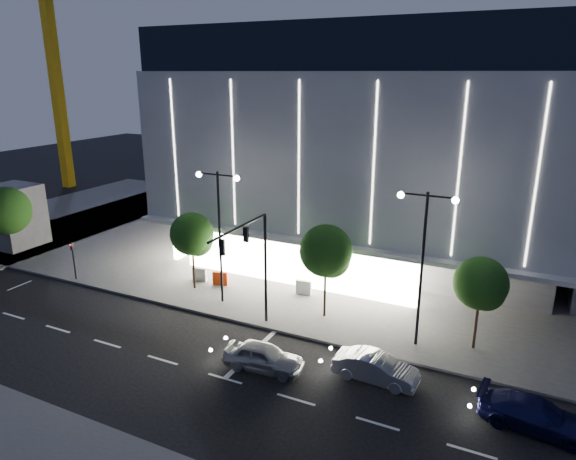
{
  "coord_description": "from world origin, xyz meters",
  "views": [
    {
      "loc": [
        14.86,
        -20.51,
        14.95
      ],
      "look_at": [
        0.72,
        8.45,
        5.0
      ],
      "focal_mm": 32.0,
      "sensor_mm": 36.0,
      "label": 1
    }
  ],
  "objects_px": {
    "barrier_b": "(200,274)",
    "barrier_d": "(304,287)",
    "car_second": "(376,368)",
    "tree_mid": "(326,254)",
    "car_third": "(536,415)",
    "ped_signal_far": "(73,257)",
    "street_lamp_west": "(219,218)",
    "tower_crane": "(55,25)",
    "barrier_a": "(220,278)",
    "street_lamp_east": "(423,247)",
    "tree_right": "(481,286)",
    "car_lead": "(263,357)",
    "tree_left": "(192,236)",
    "traffic_mast": "(253,254)"
  },
  "relations": [
    {
      "from": "tower_crane",
      "to": "barrier_a",
      "type": "xyz_separation_m",
      "value": [
        36.27,
        -19.73,
        -19.86
      ]
    },
    {
      "from": "barrier_a",
      "to": "barrier_b",
      "type": "xyz_separation_m",
      "value": [
        -1.82,
        -0.0,
        0.0
      ]
    },
    {
      "from": "traffic_mast",
      "to": "tower_crane",
      "type": "height_order",
      "value": "tower_crane"
    },
    {
      "from": "street_lamp_east",
      "to": "tree_mid",
      "type": "bearing_deg",
      "value": 170.31
    },
    {
      "from": "tree_mid",
      "to": "street_lamp_west",
      "type": "bearing_deg",
      "value": -171.74
    },
    {
      "from": "street_lamp_west",
      "to": "barrier_a",
      "type": "xyz_separation_m",
      "value": [
        -1.65,
        2.27,
        -5.31
      ]
    },
    {
      "from": "car_third",
      "to": "barrier_b",
      "type": "height_order",
      "value": "car_third"
    },
    {
      "from": "car_lead",
      "to": "car_third",
      "type": "bearing_deg",
      "value": -90.21
    },
    {
      "from": "car_second",
      "to": "tree_mid",
      "type": "bearing_deg",
      "value": 44.67
    },
    {
      "from": "ped_signal_far",
      "to": "car_lead",
      "type": "distance_m",
      "value": 18.88
    },
    {
      "from": "tree_mid",
      "to": "tree_right",
      "type": "bearing_deg",
      "value": -0.0
    },
    {
      "from": "street_lamp_west",
      "to": "tree_right",
      "type": "xyz_separation_m",
      "value": [
        16.03,
        1.02,
        -2.07
      ]
    },
    {
      "from": "tree_left",
      "to": "car_lead",
      "type": "distance_m",
      "value": 12.04
    },
    {
      "from": "tree_right",
      "to": "car_third",
      "type": "distance_m",
      "value": 7.37
    },
    {
      "from": "ped_signal_far",
      "to": "barrier_b",
      "type": "height_order",
      "value": "ped_signal_far"
    },
    {
      "from": "traffic_mast",
      "to": "ped_signal_far",
      "type": "height_order",
      "value": "traffic_mast"
    },
    {
      "from": "tree_mid",
      "to": "car_lead",
      "type": "distance_m",
      "value": 7.79
    },
    {
      "from": "car_lead",
      "to": "car_third",
      "type": "relative_size",
      "value": 0.89
    },
    {
      "from": "street_lamp_east",
      "to": "traffic_mast",
      "type": "bearing_deg",
      "value": -163.52
    },
    {
      "from": "traffic_mast",
      "to": "car_lead",
      "type": "relative_size",
      "value": 1.66
    },
    {
      "from": "tower_crane",
      "to": "car_second",
      "type": "height_order",
      "value": "tower_crane"
    },
    {
      "from": "tower_crane",
      "to": "tree_left",
      "type": "relative_size",
      "value": 5.59
    },
    {
      "from": "car_third",
      "to": "barrier_d",
      "type": "relative_size",
      "value": 4.35
    },
    {
      "from": "tree_mid",
      "to": "tree_right",
      "type": "xyz_separation_m",
      "value": [
        9.0,
        -0.0,
        -0.45
      ]
    },
    {
      "from": "tower_crane",
      "to": "ped_signal_far",
      "type": "bearing_deg",
      "value": -42.2
    },
    {
      "from": "car_lead",
      "to": "barrier_a",
      "type": "bearing_deg",
      "value": 39.62
    },
    {
      "from": "street_lamp_west",
      "to": "ped_signal_far",
      "type": "bearing_deg",
      "value": -172.87
    },
    {
      "from": "tree_mid",
      "to": "barrier_d",
      "type": "distance_m",
      "value": 5.11
    },
    {
      "from": "street_lamp_east",
      "to": "tower_crane",
      "type": "relative_size",
      "value": 0.28
    },
    {
      "from": "car_second",
      "to": "barrier_d",
      "type": "xyz_separation_m",
      "value": [
        -7.47,
        7.71,
        -0.06
      ]
    },
    {
      "from": "street_lamp_east",
      "to": "car_second",
      "type": "relative_size",
      "value": 2.1
    },
    {
      "from": "tree_mid",
      "to": "barrier_d",
      "type": "xyz_separation_m",
      "value": [
        -2.58,
        2.42,
        -3.68
      ]
    },
    {
      "from": "car_second",
      "to": "car_third",
      "type": "bearing_deg",
      "value": -92.13
    },
    {
      "from": "car_lead",
      "to": "car_third",
      "type": "xyz_separation_m",
      "value": [
        12.91,
        1.06,
        -0.03
      ]
    },
    {
      "from": "barrier_b",
      "to": "car_second",
      "type": "bearing_deg",
      "value": -30.07
    },
    {
      "from": "tree_mid",
      "to": "barrier_b",
      "type": "xyz_separation_m",
      "value": [
        -10.49,
        1.25,
        -3.68
      ]
    },
    {
      "from": "street_lamp_west",
      "to": "barrier_d",
      "type": "xyz_separation_m",
      "value": [
        4.45,
        3.44,
        -5.31
      ]
    },
    {
      "from": "tree_mid",
      "to": "barrier_b",
      "type": "height_order",
      "value": "tree_mid"
    },
    {
      "from": "street_lamp_east",
      "to": "car_second",
      "type": "height_order",
      "value": "street_lamp_east"
    },
    {
      "from": "barrier_a",
      "to": "car_lead",
      "type": "bearing_deg",
      "value": -59.88
    },
    {
      "from": "street_lamp_west",
      "to": "ped_signal_far",
      "type": "relative_size",
      "value": 3.0
    },
    {
      "from": "ped_signal_far",
      "to": "car_second",
      "type": "height_order",
      "value": "ped_signal_far"
    },
    {
      "from": "ped_signal_far",
      "to": "tree_mid",
      "type": "bearing_deg",
      "value": 7.55
    },
    {
      "from": "street_lamp_east",
      "to": "car_third",
      "type": "relative_size",
      "value": 1.88
    },
    {
      "from": "barrier_d",
      "to": "car_third",
      "type": "bearing_deg",
      "value": -33.53
    },
    {
      "from": "street_lamp_east",
      "to": "tower_crane",
      "type": "distance_m",
      "value": 57.35
    },
    {
      "from": "car_second",
      "to": "barrier_d",
      "type": "height_order",
      "value": "car_second"
    },
    {
      "from": "ped_signal_far",
      "to": "car_second",
      "type": "distance_m",
      "value": 24.1
    },
    {
      "from": "street_lamp_west",
      "to": "tree_left",
      "type": "relative_size",
      "value": 1.57
    },
    {
      "from": "barrier_b",
      "to": "barrier_d",
      "type": "distance_m",
      "value": 8.0
    }
  ]
}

